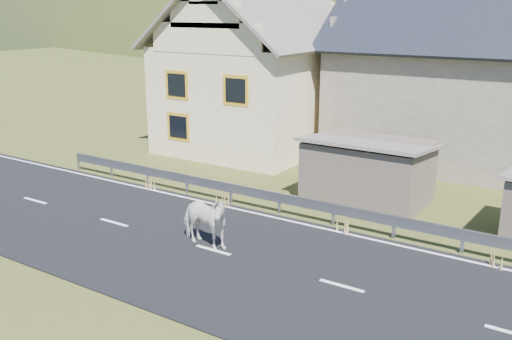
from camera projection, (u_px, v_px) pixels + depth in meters
The scene contains 9 objects.
ground at pixel (342, 287), 14.21m from camera, with size 160.00×160.00×0.00m, color #374218.
road at pixel (342, 287), 14.20m from camera, with size 60.00×7.00×0.04m, color black.
lane_markings at pixel (342, 286), 14.20m from camera, with size 60.00×6.60×0.01m, color silver.
guardrail at pixel (394, 221), 17.03m from camera, with size 28.10×0.09×0.75m.
shed_left at pixel (368, 172), 20.20m from camera, with size 4.30×3.30×2.40m, color #6F6151.
house_cream at pixel (261, 58), 27.93m from camera, with size 7.80×9.80×8.30m.
house_stone_a at pixel (466, 56), 25.58m from camera, with size 10.80×9.80×8.90m.
conifer_patch at pixel (324, 11), 130.11m from camera, with size 76.00×50.00×28.00m, color black.
horse at pixel (203, 220), 16.32m from camera, with size 1.91×0.87×1.62m, color silver.
Camera 1 is at (5.18, -11.96, 6.72)m, focal length 40.00 mm.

